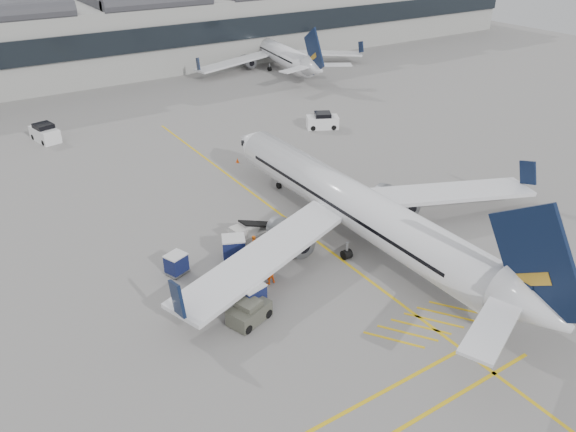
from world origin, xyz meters
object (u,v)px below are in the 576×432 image
airliner_main (358,208)px  ramp_agent_b (269,272)px  ramp_agent_a (255,246)px  baggage_cart_a (234,248)px  belt_loader (248,235)px  pushback_tug (249,312)px

airliner_main → ramp_agent_b: (-9.32, -1.32, -2.11)m
ramp_agent_a → airliner_main: bearing=-44.2°
airliner_main → baggage_cart_a: bearing=163.1°
ramp_agent_a → ramp_agent_b: ramp_agent_b is taller
belt_loader → baggage_cart_a: (-2.35, -1.91, 0.50)m
belt_loader → ramp_agent_b: size_ratio=2.60×
belt_loader → ramp_agent_a: belt_loader is taller
airliner_main → pushback_tug: 13.61m
belt_loader → ramp_agent_a: 2.47m
airliner_main → ramp_agent_b: 9.64m
baggage_cart_a → belt_loader: bearing=63.3°
airliner_main → pushback_tug: (-12.69, -4.33, -2.33)m
belt_loader → baggage_cart_a: baggage_cart_a is taller
baggage_cart_a → ramp_agent_b: 4.30m
belt_loader → baggage_cart_a: size_ratio=2.06×
airliner_main → pushback_tug: size_ratio=11.91×
belt_loader → baggage_cart_a: bearing=-148.2°
ramp_agent_a → ramp_agent_b: 3.96m
belt_loader → ramp_agent_a: (-0.71, -2.34, 0.34)m
airliner_main → baggage_cart_a: airliner_main is taller
pushback_tug → ramp_agent_a: bearing=38.2°
baggage_cart_a → ramp_agent_b: baggage_cart_a is taller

